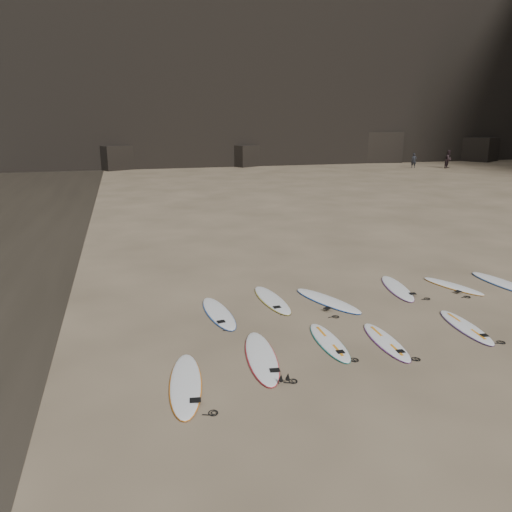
{
  "coord_description": "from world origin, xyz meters",
  "views": [
    {
      "loc": [
        -5.1,
        -10.59,
        5.5
      ],
      "look_at": [
        -1.47,
        3.1,
        1.5
      ],
      "focal_mm": 35.0,
      "sensor_mm": 36.0,
      "label": 1
    }
  ],
  "objects_px": {
    "surfboard_3": "(386,341)",
    "person_a": "(414,160)",
    "surfboard_1": "(261,357)",
    "surfboard_0": "(186,383)",
    "surfboard_6": "(272,299)",
    "surfboard_9": "(453,286)",
    "surfboard_8": "(397,288)",
    "surfboard_4": "(466,327)",
    "surfboard_2": "(329,342)",
    "surfboard_10": "(504,284)",
    "surfboard_5": "(219,313)",
    "surfboard_7": "(327,300)",
    "person_b": "(449,159)"
  },
  "relations": [
    {
      "from": "surfboard_6",
      "to": "surfboard_2",
      "type": "bearing_deg",
      "value": -84.98
    },
    {
      "from": "surfboard_7",
      "to": "surfboard_6",
      "type": "bearing_deg",
      "value": 140.46
    },
    {
      "from": "surfboard_10",
      "to": "person_a",
      "type": "distance_m",
      "value": 39.81
    },
    {
      "from": "surfboard_3",
      "to": "surfboard_4",
      "type": "relative_size",
      "value": 0.98
    },
    {
      "from": "surfboard_9",
      "to": "person_a",
      "type": "bearing_deg",
      "value": 39.09
    },
    {
      "from": "surfboard_5",
      "to": "person_a",
      "type": "bearing_deg",
      "value": 46.19
    },
    {
      "from": "surfboard_9",
      "to": "surfboard_6",
      "type": "bearing_deg",
      "value": 156.27
    },
    {
      "from": "surfboard_3",
      "to": "surfboard_5",
      "type": "xyz_separation_m",
      "value": [
        -3.72,
        2.92,
        0.01
      ]
    },
    {
      "from": "surfboard_7",
      "to": "person_b",
      "type": "distance_m",
      "value": 44.22
    },
    {
      "from": "surfboard_6",
      "to": "surfboard_8",
      "type": "bearing_deg",
      "value": -4.9
    },
    {
      "from": "surfboard_8",
      "to": "person_b",
      "type": "bearing_deg",
      "value": 63.58
    },
    {
      "from": "surfboard_4",
      "to": "surfboard_3",
      "type": "bearing_deg",
      "value": -169.25
    },
    {
      "from": "surfboard_2",
      "to": "surfboard_7",
      "type": "relative_size",
      "value": 0.86
    },
    {
      "from": "surfboard_1",
      "to": "surfboard_3",
      "type": "relative_size",
      "value": 1.2
    },
    {
      "from": "surfboard_1",
      "to": "surfboard_8",
      "type": "xyz_separation_m",
      "value": [
        5.6,
        3.53,
        -0.0
      ]
    },
    {
      "from": "surfboard_3",
      "to": "surfboard_7",
      "type": "height_order",
      "value": "surfboard_7"
    },
    {
      "from": "surfboard_2",
      "to": "person_a",
      "type": "distance_m",
      "value": 45.91
    },
    {
      "from": "surfboard_1",
      "to": "surfboard_2",
      "type": "height_order",
      "value": "surfboard_1"
    },
    {
      "from": "surfboard_2",
      "to": "surfboard_6",
      "type": "height_order",
      "value": "surfboard_6"
    },
    {
      "from": "surfboard_3",
      "to": "person_a",
      "type": "bearing_deg",
      "value": 59.81
    },
    {
      "from": "surfboard_5",
      "to": "surfboard_10",
      "type": "xyz_separation_m",
      "value": [
        9.78,
        0.06,
        0.0
      ]
    },
    {
      "from": "surfboard_6",
      "to": "person_b",
      "type": "relative_size",
      "value": 1.35
    },
    {
      "from": "person_b",
      "to": "surfboard_10",
      "type": "bearing_deg",
      "value": -151.35
    },
    {
      "from": "surfboard_5",
      "to": "surfboard_7",
      "type": "relative_size",
      "value": 0.97
    },
    {
      "from": "surfboard_7",
      "to": "surfboard_9",
      "type": "relative_size",
      "value": 1.21
    },
    {
      "from": "surfboard_2",
      "to": "surfboard_6",
      "type": "bearing_deg",
      "value": 100.79
    },
    {
      "from": "surfboard_5",
      "to": "surfboard_6",
      "type": "relative_size",
      "value": 1.01
    },
    {
      "from": "surfboard_0",
      "to": "surfboard_6",
      "type": "relative_size",
      "value": 1.05
    },
    {
      "from": "surfboard_4",
      "to": "surfboard_7",
      "type": "bearing_deg",
      "value": 140.21
    },
    {
      "from": "surfboard_1",
      "to": "surfboard_9",
      "type": "relative_size",
      "value": 1.25
    },
    {
      "from": "surfboard_9",
      "to": "surfboard_10",
      "type": "xyz_separation_m",
      "value": [
        1.8,
        -0.26,
        0.01
      ]
    },
    {
      "from": "surfboard_1",
      "to": "surfboard_3",
      "type": "xyz_separation_m",
      "value": [
        3.25,
        0.01,
        -0.01
      ]
    },
    {
      "from": "surfboard_0",
      "to": "surfboard_6",
      "type": "xyz_separation_m",
      "value": [
        3.2,
        4.32,
        -0.0
      ]
    },
    {
      "from": "surfboard_1",
      "to": "surfboard_10",
      "type": "relative_size",
      "value": 1.0
    },
    {
      "from": "surfboard_7",
      "to": "surfboard_8",
      "type": "distance_m",
      "value": 2.71
    },
    {
      "from": "surfboard_0",
      "to": "surfboard_2",
      "type": "height_order",
      "value": "surfboard_0"
    },
    {
      "from": "surfboard_0",
      "to": "surfboard_3",
      "type": "relative_size",
      "value": 1.18
    },
    {
      "from": "surfboard_1",
      "to": "surfboard_5",
      "type": "xyz_separation_m",
      "value": [
        -0.47,
        2.92,
        -0.0
      ]
    },
    {
      "from": "surfboard_2",
      "to": "surfboard_10",
      "type": "bearing_deg",
      "value": 20.67
    },
    {
      "from": "surfboard_0",
      "to": "surfboard_6",
      "type": "height_order",
      "value": "surfboard_0"
    },
    {
      "from": "surfboard_6",
      "to": "person_b",
      "type": "height_order",
      "value": "person_b"
    },
    {
      "from": "surfboard_0",
      "to": "person_a",
      "type": "bearing_deg",
      "value": 60.43
    },
    {
      "from": "surfboard_8",
      "to": "surfboard_9",
      "type": "height_order",
      "value": "surfboard_8"
    },
    {
      "from": "surfboard_2",
      "to": "surfboard_5",
      "type": "height_order",
      "value": "surfboard_5"
    },
    {
      "from": "surfboard_2",
      "to": "surfboard_7",
      "type": "xyz_separation_m",
      "value": [
        1.08,
        2.7,
        0.01
      ]
    },
    {
      "from": "surfboard_4",
      "to": "surfboard_5",
      "type": "relative_size",
      "value": 0.9
    },
    {
      "from": "surfboard_2",
      "to": "surfboard_8",
      "type": "height_order",
      "value": "surfboard_8"
    },
    {
      "from": "surfboard_2",
      "to": "surfboard_6",
      "type": "relative_size",
      "value": 0.89
    },
    {
      "from": "surfboard_0",
      "to": "surfboard_5",
      "type": "bearing_deg",
      "value": 76.69
    },
    {
      "from": "surfboard_2",
      "to": "surfboard_5",
      "type": "distance_m",
      "value": 3.47
    }
  ]
}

